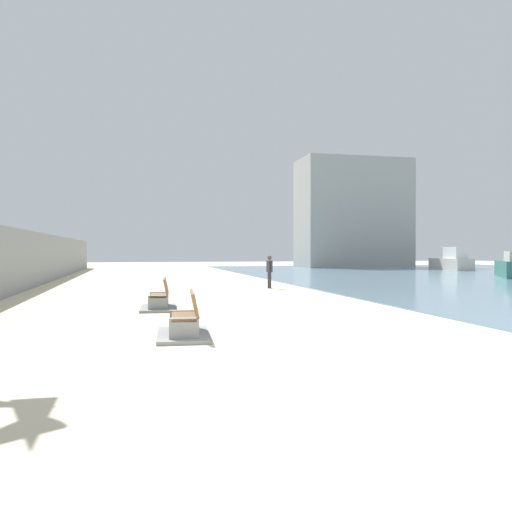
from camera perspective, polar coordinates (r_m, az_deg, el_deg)
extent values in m
plane|color=beige|center=(27.00, -8.19, -3.36)|extent=(120.00, 120.00, 0.00)
cube|color=gray|center=(27.34, -24.06, -0.40)|extent=(0.80, 64.00, 2.81)
cube|color=gray|center=(10.83, -7.76, -7.93)|extent=(0.61, 0.24, 0.50)
cube|color=gray|center=(12.21, -7.88, -6.96)|extent=(0.61, 0.24, 0.50)
cube|color=olive|center=(11.49, -7.83, -6.42)|extent=(0.62, 1.63, 0.06)
cube|color=olive|center=(11.47, -6.67, -5.02)|extent=(0.28, 1.61, 0.50)
cube|color=gray|center=(11.55, -7.82, -8.44)|extent=(1.26, 2.18, 0.08)
cube|color=gray|center=(16.29, -10.52, -5.07)|extent=(0.61, 0.24, 0.50)
cube|color=gray|center=(17.68, -10.40, -4.63)|extent=(0.61, 0.24, 0.50)
cube|color=olive|center=(16.96, -10.46, -4.16)|extent=(0.61, 1.63, 0.06)
cube|color=olive|center=(16.94, -9.68, -3.22)|extent=(0.28, 1.61, 0.50)
cube|color=gray|center=(17.00, -10.46, -5.54)|extent=(1.25, 2.17, 0.08)
cylinder|color=#333338|center=(25.86, 1.53, -2.63)|extent=(0.12, 0.12, 0.80)
cylinder|color=#333338|center=(25.98, 1.39, -2.62)|extent=(0.12, 0.12, 0.80)
cube|color=#333338|center=(25.89, 1.46, -1.11)|extent=(0.25, 0.35, 0.57)
sphere|color=brown|center=(25.88, 1.46, -0.18)|extent=(0.22, 0.22, 0.22)
cylinder|color=#333338|center=(25.69, 1.69, -1.06)|extent=(0.09, 0.09, 0.51)
cylinder|color=#333338|center=(26.08, 1.23, -1.04)|extent=(0.09, 0.09, 0.51)
cube|color=beige|center=(53.10, 20.25, -0.83)|extent=(2.17, 5.69, 1.07)
cube|color=white|center=(52.35, 20.69, 0.33)|extent=(1.39, 2.54, 1.09)
cube|color=#9E9E99|center=(59.93, 10.41, 4.51)|extent=(12.00, 6.00, 11.93)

